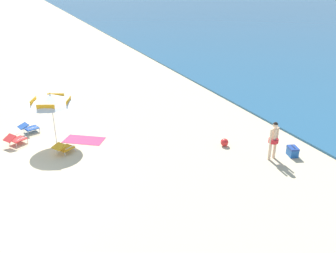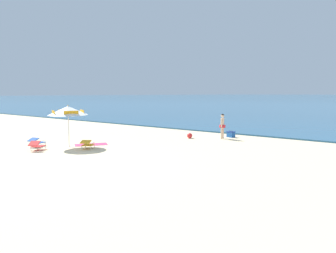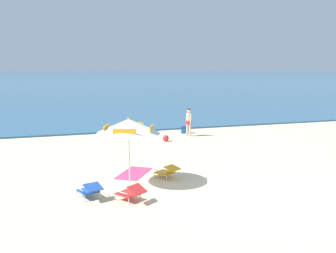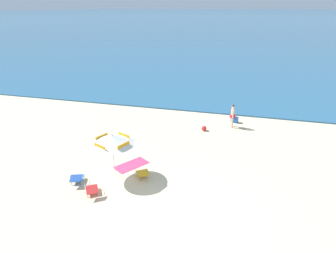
{
  "view_description": "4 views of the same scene",
  "coord_description": "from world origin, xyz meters",
  "px_view_note": "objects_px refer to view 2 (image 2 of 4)",
  "views": [
    {
      "loc": [
        11.4,
        1.26,
        6.81
      ],
      "look_at": [
        -0.41,
        6.39,
        1.32
      ],
      "focal_mm": 37.21,
      "sensor_mm": 36.0,
      "label": 1
    },
    {
      "loc": [
        10.82,
        -7.62,
        2.92
      ],
      "look_at": [
        -0.73,
        7.32,
        0.89
      ],
      "focal_mm": 32.9,
      "sensor_mm": 36.0,
      "label": 2
    },
    {
      "loc": [
        -6.33,
        -9.72,
        3.87
      ],
      "look_at": [
        -1.08,
        6.14,
        1.28
      ],
      "focal_mm": 39.58,
      "sensor_mm": 36.0,
      "label": 3
    },
    {
      "loc": [
        1.97,
        -8.95,
        7.84
      ],
      "look_at": [
        -2.15,
        6.64,
        1.07
      ],
      "focal_mm": 30.82,
      "sensor_mm": 36.0,
      "label": 4
    }
  ],
  "objects_px": {
    "beach_umbrella_striped_main": "(68,111)",
    "lounge_chair_under_umbrella": "(37,142)",
    "lounge_chair_facing_sea": "(87,144)",
    "person_standing_near_shore": "(222,124)",
    "beach_ball": "(190,136)",
    "beach_towel": "(91,145)",
    "lounge_chair_beside_umbrella": "(37,145)",
    "cooler_box": "(231,134)"
  },
  "relations": [
    {
      "from": "beach_umbrella_striped_main",
      "to": "lounge_chair_under_umbrella",
      "type": "height_order",
      "value": "beach_umbrella_striped_main"
    },
    {
      "from": "lounge_chair_facing_sea",
      "to": "person_standing_near_shore",
      "type": "relative_size",
      "value": 0.62
    },
    {
      "from": "beach_umbrella_striped_main",
      "to": "beach_ball",
      "type": "relative_size",
      "value": 8.68
    },
    {
      "from": "beach_umbrella_striped_main",
      "to": "lounge_chair_under_umbrella",
      "type": "relative_size",
      "value": 3.02
    },
    {
      "from": "beach_towel",
      "to": "lounge_chair_under_umbrella",
      "type": "bearing_deg",
      "value": -130.04
    },
    {
      "from": "person_standing_near_shore",
      "to": "beach_ball",
      "type": "xyz_separation_m",
      "value": [
        -1.78,
        -1.13,
        -0.76
      ]
    },
    {
      "from": "lounge_chair_beside_umbrella",
      "to": "beach_ball",
      "type": "height_order",
      "value": "lounge_chair_beside_umbrella"
    },
    {
      "from": "lounge_chair_beside_umbrella",
      "to": "beach_towel",
      "type": "height_order",
      "value": "lounge_chair_beside_umbrella"
    },
    {
      "from": "lounge_chair_under_umbrella",
      "to": "person_standing_near_shore",
      "type": "height_order",
      "value": "person_standing_near_shore"
    },
    {
      "from": "beach_umbrella_striped_main",
      "to": "person_standing_near_shore",
      "type": "height_order",
      "value": "beach_umbrella_striped_main"
    },
    {
      "from": "beach_umbrella_striped_main",
      "to": "lounge_chair_beside_umbrella",
      "type": "relative_size",
      "value": 2.93
    },
    {
      "from": "lounge_chair_under_umbrella",
      "to": "beach_ball",
      "type": "xyz_separation_m",
      "value": [
        4.94,
        7.81,
        -0.11
      ]
    },
    {
      "from": "lounge_chair_facing_sea",
      "to": "beach_ball",
      "type": "bearing_deg",
      "value": 72.55
    },
    {
      "from": "lounge_chair_beside_umbrella",
      "to": "lounge_chair_facing_sea",
      "type": "distance_m",
      "value": 2.52
    },
    {
      "from": "beach_ball",
      "to": "beach_towel",
      "type": "relative_size",
      "value": 0.19
    },
    {
      "from": "lounge_chair_facing_sea",
      "to": "beach_towel",
      "type": "bearing_deg",
      "value": 133.93
    },
    {
      "from": "beach_umbrella_striped_main",
      "to": "lounge_chair_under_umbrella",
      "type": "xyz_separation_m",
      "value": [
        -1.46,
        -1.07,
        -1.71
      ]
    },
    {
      "from": "cooler_box",
      "to": "beach_towel",
      "type": "xyz_separation_m",
      "value": [
        -4.98,
        -7.67,
        -0.2
      ]
    },
    {
      "from": "lounge_chair_facing_sea",
      "to": "beach_towel",
      "type": "distance_m",
      "value": 1.45
    },
    {
      "from": "person_standing_near_shore",
      "to": "beach_towel",
      "type": "height_order",
      "value": "person_standing_near_shore"
    },
    {
      "from": "beach_umbrella_striped_main",
      "to": "lounge_chair_beside_umbrella",
      "type": "height_order",
      "value": "beach_umbrella_striped_main"
    },
    {
      "from": "lounge_chair_under_umbrella",
      "to": "beach_ball",
      "type": "height_order",
      "value": "lounge_chair_under_umbrella"
    },
    {
      "from": "lounge_chair_facing_sea",
      "to": "beach_umbrella_striped_main",
      "type": "bearing_deg",
      "value": -174.26
    },
    {
      "from": "lounge_chair_under_umbrella",
      "to": "person_standing_near_shore",
      "type": "bearing_deg",
      "value": 53.08
    },
    {
      "from": "beach_umbrella_striped_main",
      "to": "cooler_box",
      "type": "height_order",
      "value": "beach_umbrella_striped_main"
    },
    {
      "from": "beach_umbrella_striped_main",
      "to": "lounge_chair_under_umbrella",
      "type": "bearing_deg",
      "value": -143.77
    },
    {
      "from": "lounge_chair_under_umbrella",
      "to": "person_standing_near_shore",
      "type": "xyz_separation_m",
      "value": [
        6.72,
        8.94,
        0.66
      ]
    },
    {
      "from": "lounge_chair_under_umbrella",
      "to": "beach_ball",
      "type": "relative_size",
      "value": 2.87
    },
    {
      "from": "lounge_chair_under_umbrella",
      "to": "lounge_chair_facing_sea",
      "type": "relative_size",
      "value": 0.99
    },
    {
      "from": "beach_umbrella_striped_main",
      "to": "person_standing_near_shore",
      "type": "relative_size",
      "value": 1.85
    },
    {
      "from": "lounge_chair_facing_sea",
      "to": "beach_ball",
      "type": "distance_m",
      "value": 6.92
    },
    {
      "from": "lounge_chair_facing_sea",
      "to": "person_standing_near_shore",
      "type": "bearing_deg",
      "value": 63.51
    },
    {
      "from": "beach_umbrella_striped_main",
      "to": "beach_ball",
      "type": "height_order",
      "value": "beach_umbrella_striped_main"
    },
    {
      "from": "beach_umbrella_striped_main",
      "to": "lounge_chair_facing_sea",
      "type": "relative_size",
      "value": 3.0
    },
    {
      "from": "lounge_chair_under_umbrella",
      "to": "lounge_chair_facing_sea",
      "type": "height_order",
      "value": "lounge_chair_under_umbrella"
    },
    {
      "from": "lounge_chair_beside_umbrella",
      "to": "beach_towel",
      "type": "distance_m",
      "value": 2.96
    },
    {
      "from": "cooler_box",
      "to": "beach_ball",
      "type": "distance_m",
      "value": 2.84
    },
    {
      "from": "lounge_chair_beside_umbrella",
      "to": "cooler_box",
      "type": "xyz_separation_m",
      "value": [
        5.73,
        10.52,
        -0.07
      ]
    },
    {
      "from": "lounge_chair_beside_umbrella",
      "to": "beach_ball",
      "type": "xyz_separation_m",
      "value": [
        3.81,
        8.43,
        -0.1
      ]
    },
    {
      "from": "lounge_chair_under_umbrella",
      "to": "beach_towel",
      "type": "distance_m",
      "value": 2.94
    },
    {
      "from": "beach_umbrella_striped_main",
      "to": "beach_ball",
      "type": "xyz_separation_m",
      "value": [
        3.48,
        6.74,
        -1.82
      ]
    },
    {
      "from": "lounge_chair_facing_sea",
      "to": "person_standing_near_shore",
      "type": "distance_m",
      "value": 8.66
    }
  ]
}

